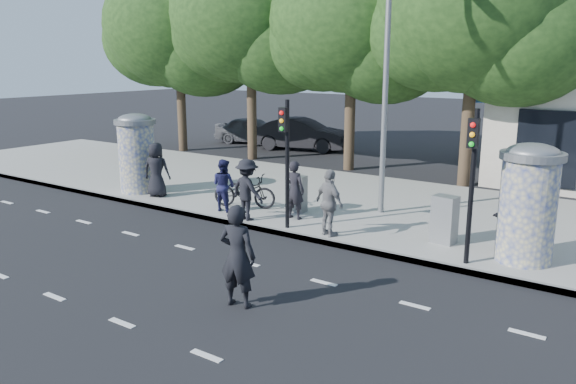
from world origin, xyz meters
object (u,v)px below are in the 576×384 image
Objects in this scene: ad_column_left at (137,151)px; cabinet_left at (297,194)px; street_lamp at (386,50)px; ped_e at (329,203)px; cabinet_right at (444,219)px; car_left at (253,130)px; ad_column_right at (528,201)px; ped_c at (224,185)px; man_road at (238,256)px; ped_d at (247,190)px; ped_f at (518,225)px; traffic_pole_far at (472,171)px; car_mid at (302,134)px; traffic_pole_near at (286,151)px; bicycle at (244,191)px; ped_b at (295,190)px; ped_a at (156,170)px.

cabinet_left is (5.93, 0.84, -0.85)m from ad_column_left.
ped_e is (-0.11, -2.78, -3.78)m from street_lamp.
cabinet_right is 18.92m from car_left.
ped_e is at bearing -92.23° from street_lamp.
ped_c is (-8.33, -0.48, -0.61)m from ad_column_right.
ad_column_right is at bearing -138.76° from man_road.
ad_column_right is 0.33× the size of street_lamp.
ped_d reaches higher than ped_f.
cabinet_right is (-0.90, 1.16, -1.49)m from traffic_pole_far.
ped_d is (5.25, -0.65, -0.52)m from ad_column_left.
traffic_pole_far is 0.42× the size of street_lamp.
traffic_pole_far reaches higher than ped_f.
street_lamp is 5.44m from ped_d.
ad_column_left is 9.80m from man_road.
street_lamp is 1.62× the size of car_mid.
ped_d is (-1.35, 0.06, -1.22)m from traffic_pole_near.
bicycle is 0.46× the size of car_left.
ad_column_right is 6.56m from cabinet_left.
ad_column_left reaches higher than car_left.
man_road reaches higher than cabinet_right.
ped_c is 1.44× the size of cabinet_left.
ad_column_right is 0.62× the size of car_left.
traffic_pole_near is 1.57m from ped_b.
man_road is at bearing -127.52° from ad_column_right.
street_lamp is 4.49× the size of ped_a.
traffic_pole_near reaches higher than cabinet_left.
traffic_pole_far is at bearing 179.16° from ped_c.
ped_e is (-4.51, -0.85, -0.53)m from ad_column_right.
ped_d is 1.40m from bicycle.
ped_b is at bearing -68.43° from cabinet_left.
ad_column_right reaches higher than cabinet_left.
street_lamp reaches higher than ped_d.
street_lamp is (8.00, 2.13, 3.26)m from ad_column_left.
ped_b is at bearing -153.53° from car_left.
car_left reaches higher than cabinet_right.
bicycle is (-8.06, 0.16, -0.88)m from ad_column_right.
ped_e is at bearing -151.46° from car_left.
ad_column_right is 1.60× the size of ped_b.
car_mid is at bearing -113.82° from car_left.
man_road is at bearing -66.71° from traffic_pole_near.
ped_f is 20.46m from car_left.
ad_column_left reaches higher than cabinet_left.
ad_column_left is 2.25× the size of cabinet_right.
car_mid reaches higher than cabinet_right.
ped_c is at bearing -161.02° from car_left.
ped_a is at bearing 79.63° from bicycle.
cabinet_right is at bearing -171.01° from ped_c.
ped_e is at bearing -43.57° from cabinet_left.
cabinet_left is (-0.67, 1.55, -1.54)m from traffic_pole_near.
ped_d is at bearing -120.86° from cabinet_left.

